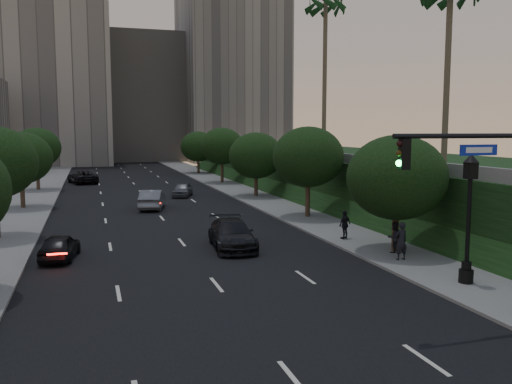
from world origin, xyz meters
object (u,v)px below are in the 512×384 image
object	(u,v)px
traffic_signal_mast	(506,216)
sedan_near_right	(232,234)
pedestrian_b	(394,237)
sedan_far_left	(82,177)
sedan_mid_left	(152,199)
pedestrian_c	(345,225)
sedan_far_right	(183,190)
pedestrian_a	(401,241)
sedan_near_left	(60,247)
street_lamp	(468,224)

from	to	relation	value
traffic_signal_mast	sedan_near_right	xyz separation A→B (m)	(-5.79, 13.85, -2.89)
pedestrian_b	sedan_far_left	bearing A→B (deg)	-77.83
pedestrian_b	sedan_near_right	bearing A→B (deg)	-35.77
sedan_mid_left	pedestrian_c	size ratio (longest dim) A/B	2.93
sedan_mid_left	sedan_near_right	world-z (taller)	sedan_mid_left
traffic_signal_mast	sedan_far_left	world-z (taller)	traffic_signal_mast
sedan_mid_left	pedestrian_b	size ratio (longest dim) A/B	3.04
sedan_far_right	pedestrian_a	xyz separation A→B (m)	(5.89, -29.42, 0.40)
traffic_signal_mast	pedestrian_a	size ratio (longest dim) A/B	3.73
traffic_signal_mast	sedan_near_left	world-z (taller)	traffic_signal_mast
sedan_mid_left	pedestrian_a	xyz separation A→B (m)	(9.65, -21.87, 0.28)
traffic_signal_mast	sedan_far_left	size ratio (longest dim) A/B	1.23
sedan_far_left	pedestrian_b	world-z (taller)	pedestrian_b
street_lamp	sedan_far_left	world-z (taller)	street_lamp
pedestrian_c	sedan_near_right	bearing A→B (deg)	-28.32
street_lamp	pedestrian_b	size ratio (longest dim) A/B	3.49
sedan_far_right	sedan_near_right	bearing A→B (deg)	-73.73
sedan_near_right	pedestrian_c	xyz separation A→B (m)	(6.78, -0.07, 0.21)
pedestrian_a	pedestrian_b	xyz separation A→B (m)	(0.53, 1.50, -0.13)
sedan_near_left	sedan_far_right	distance (m)	25.86
traffic_signal_mast	pedestrian_a	distance (m)	8.76
street_lamp	pedestrian_b	world-z (taller)	street_lamp
sedan_far_right	sedan_mid_left	bearing A→B (deg)	-97.33
sedan_near_right	pedestrian_a	size ratio (longest dim) A/B	2.87
traffic_signal_mast	sedan_far_left	bearing A→B (deg)	104.60
sedan_near_left	sedan_mid_left	bearing A→B (deg)	-102.54
pedestrian_b	pedestrian_c	world-z (taller)	pedestrian_c
sedan_mid_left	pedestrian_b	distance (m)	22.78
sedan_far_left	sedan_far_right	size ratio (longest dim) A/B	1.41
sedan_near_right	pedestrian_b	world-z (taller)	pedestrian_b
sedan_near_right	sedan_far_right	xyz separation A→B (m)	(1.20, 23.84, -0.09)
pedestrian_c	street_lamp	bearing A→B (deg)	66.56
street_lamp	sedan_near_right	world-z (taller)	street_lamp
sedan_far_right	sedan_near_left	bearing A→B (deg)	-93.91
traffic_signal_mast	street_lamp	xyz separation A→B (m)	(1.73, 3.99, -1.04)
street_lamp	pedestrian_b	distance (m)	6.02
sedan_far_left	sedan_far_right	bearing A→B (deg)	105.38
traffic_signal_mast	sedan_mid_left	bearing A→B (deg)	105.48
sedan_near_left	sedan_near_right	distance (m)	8.93
sedan_near_right	sedan_far_right	size ratio (longest dim) A/B	1.33
traffic_signal_mast	pedestrian_b	world-z (taller)	traffic_signal_mast
pedestrian_b	pedestrian_a	bearing A→B (deg)	62.96
sedan_far_left	pedestrian_b	distance (m)	47.08
traffic_signal_mast	pedestrian_c	world-z (taller)	traffic_signal_mast
sedan_near_left	pedestrian_a	world-z (taller)	pedestrian_a
pedestrian_a	sedan_far_right	bearing A→B (deg)	-84.10
sedan_near_left	pedestrian_c	bearing A→B (deg)	-171.57
sedan_far_left	pedestrian_b	bearing A→B (deg)	95.06
sedan_far_left	pedestrian_a	size ratio (longest dim) A/B	3.03
traffic_signal_mast	sedan_far_right	xyz separation A→B (m)	(-4.59, 37.69, -2.99)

